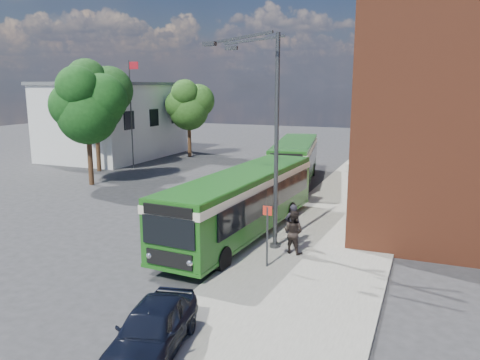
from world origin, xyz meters
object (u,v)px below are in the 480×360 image
at_px(street_lamp, 268,139).
at_px(parked_car, 152,328).
at_px(bus_front, 243,198).
at_px(bus_rear, 295,157).

distance_m(street_lamp, parked_car, 9.74).
bearing_deg(street_lamp, parked_car, -90.24).
bearing_deg(bus_front, bus_rear, 95.32).
height_order(bus_front, parked_car, bus_front).
bearing_deg(bus_rear, street_lamp, -78.80).
relative_size(bus_rear, parked_car, 2.93).
bearing_deg(bus_rear, parked_car, -83.10).
bearing_deg(parked_car, bus_rear, 85.75).
bearing_deg(bus_front, street_lamp, -39.07).
height_order(bus_front, bus_rear, same).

